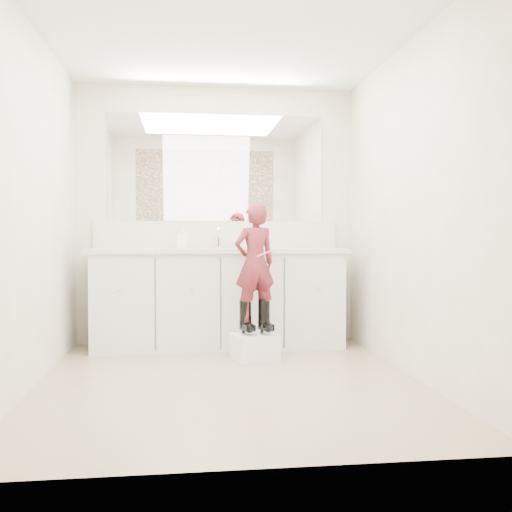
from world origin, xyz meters
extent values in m
plane|color=#806854|center=(0.00, 0.00, 0.00)|extent=(3.00, 3.00, 0.00)
plane|color=white|center=(0.00, 0.00, 2.40)|extent=(3.00, 3.00, 0.00)
plane|color=beige|center=(0.00, 1.50, 1.20)|extent=(2.60, 0.00, 2.60)
plane|color=beige|center=(0.00, -1.50, 1.20)|extent=(2.60, 0.00, 2.60)
plane|color=beige|center=(-1.30, 0.00, 1.20)|extent=(0.00, 3.00, 3.00)
plane|color=beige|center=(1.30, 0.00, 1.20)|extent=(0.00, 3.00, 3.00)
cube|color=silver|center=(0.00, 1.23, 0.42)|extent=(2.20, 0.55, 0.85)
cube|color=beige|center=(0.00, 1.21, 0.87)|extent=(2.28, 0.58, 0.04)
cube|color=beige|center=(0.00, 1.49, 1.02)|extent=(2.28, 0.03, 0.25)
cube|color=white|center=(0.00, 1.49, 1.64)|extent=(2.00, 0.02, 1.00)
cube|color=#472819|center=(0.00, -1.49, 1.65)|extent=(2.00, 0.01, 1.20)
cylinder|color=silver|center=(0.00, 1.38, 0.94)|extent=(0.08, 0.08, 0.10)
imported|color=beige|center=(0.29, 1.25, 0.93)|extent=(0.10, 0.10, 0.08)
imported|color=white|center=(-0.32, 1.30, 0.99)|extent=(0.11, 0.11, 0.21)
cube|color=white|center=(0.26, 0.63, 0.11)|extent=(0.40, 0.36, 0.21)
imported|color=#B03644|center=(0.26, 0.65, 0.79)|extent=(0.39, 0.32, 0.94)
cylinder|color=#FF6392|center=(0.33, 0.57, 0.86)|extent=(0.13, 0.05, 0.06)
camera|label=1|loc=(-0.30, -3.89, 1.00)|focal=40.00mm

